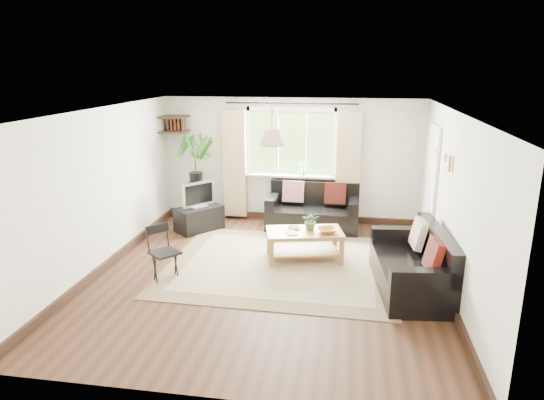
% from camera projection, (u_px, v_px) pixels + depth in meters
% --- Properties ---
extents(floor, '(5.50, 5.50, 0.00)m').
position_uv_depth(floor, '(268.00, 276.00, 7.12)').
color(floor, black).
rests_on(floor, ground).
extents(ceiling, '(5.50, 5.50, 0.00)m').
position_uv_depth(ceiling, '(267.00, 111.00, 6.47)').
color(ceiling, white).
rests_on(ceiling, floor).
extents(wall_back, '(5.00, 0.02, 2.40)m').
position_uv_depth(wall_back, '(291.00, 160.00, 9.41)').
color(wall_back, beige).
rests_on(wall_back, floor).
extents(wall_front, '(5.00, 0.02, 2.40)m').
position_uv_depth(wall_front, '(214.00, 280.00, 4.18)').
color(wall_front, beige).
rests_on(wall_front, floor).
extents(wall_left, '(0.02, 5.50, 2.40)m').
position_uv_depth(wall_left, '(101.00, 190.00, 7.18)').
color(wall_left, beige).
rests_on(wall_left, floor).
extents(wall_right, '(0.02, 5.50, 2.40)m').
position_uv_depth(wall_right, '(453.00, 205.00, 6.42)').
color(wall_right, beige).
rests_on(wall_right, floor).
extents(rug, '(3.50, 3.01, 0.02)m').
position_uv_depth(rug, '(280.00, 265.00, 7.49)').
color(rug, beige).
rests_on(rug, floor).
extents(window, '(2.50, 0.16, 2.16)m').
position_uv_depth(window, '(291.00, 143.00, 9.28)').
color(window, white).
rests_on(window, wall_back).
extents(door, '(0.06, 0.96, 2.06)m').
position_uv_depth(door, '(430.00, 189.00, 8.09)').
color(door, silver).
rests_on(door, wall_right).
extents(corner_shelf, '(0.50, 0.50, 0.34)m').
position_uv_depth(corner_shelf, '(174.00, 124.00, 9.33)').
color(corner_shelf, black).
rests_on(corner_shelf, wall_back).
extents(pendant_lamp, '(0.36, 0.36, 0.54)m').
position_uv_depth(pendant_lamp, '(272.00, 133.00, 6.95)').
color(pendant_lamp, beige).
rests_on(pendant_lamp, ceiling).
extents(wall_sconce, '(0.12, 0.12, 0.28)m').
position_uv_depth(wall_sconce, '(448.00, 161.00, 6.57)').
color(wall_sconce, beige).
rests_on(wall_sconce, wall_right).
extents(sofa_back, '(1.72, 0.89, 0.80)m').
position_uv_depth(sofa_back, '(313.00, 208.00, 9.09)').
color(sofa_back, black).
rests_on(sofa_back, floor).
extents(sofa_right, '(1.82, 1.04, 0.82)m').
position_uv_depth(sofa_right, '(411.00, 262.00, 6.59)').
color(sofa_right, black).
rests_on(sofa_right, floor).
extents(coffee_table, '(1.29, 0.89, 0.48)m').
position_uv_depth(coffee_table, '(304.00, 245.00, 7.66)').
color(coffee_table, brown).
rests_on(coffee_table, floor).
extents(table_plant, '(0.28, 0.24, 0.30)m').
position_uv_depth(table_plant, '(311.00, 221.00, 7.61)').
color(table_plant, '#386428').
rests_on(table_plant, coffee_table).
extents(bowl, '(0.39, 0.39, 0.07)m').
position_uv_depth(bowl, '(327.00, 230.00, 7.50)').
color(bowl, '#A17237').
rests_on(bowl, coffee_table).
extents(book_a, '(0.22, 0.26, 0.02)m').
position_uv_depth(book_a, '(286.00, 233.00, 7.46)').
color(book_a, white).
rests_on(book_a, coffee_table).
extents(book_b, '(0.21, 0.25, 0.02)m').
position_uv_depth(book_b, '(289.00, 228.00, 7.70)').
color(book_b, brown).
rests_on(book_b, coffee_table).
extents(tv_stand, '(0.90, 0.95, 0.45)m').
position_uv_depth(tv_stand, '(199.00, 219.00, 9.04)').
color(tv_stand, black).
rests_on(tv_stand, floor).
extents(tv, '(0.58, 0.64, 0.50)m').
position_uv_depth(tv, '(198.00, 194.00, 8.91)').
color(tv, '#A5A5AA').
rests_on(tv, tv_stand).
extents(palm_stand, '(0.71, 0.71, 1.74)m').
position_uv_depth(palm_stand, '(196.00, 178.00, 9.40)').
color(palm_stand, black).
rests_on(palm_stand, floor).
extents(folding_chair, '(0.57, 0.57, 0.79)m').
position_uv_depth(folding_chair, '(165.00, 254.00, 6.92)').
color(folding_chair, black).
rests_on(folding_chair, floor).
extents(sill_plant, '(0.14, 0.10, 0.27)m').
position_uv_depth(sill_plant, '(303.00, 169.00, 9.30)').
color(sill_plant, '#2D6023').
rests_on(sill_plant, window).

